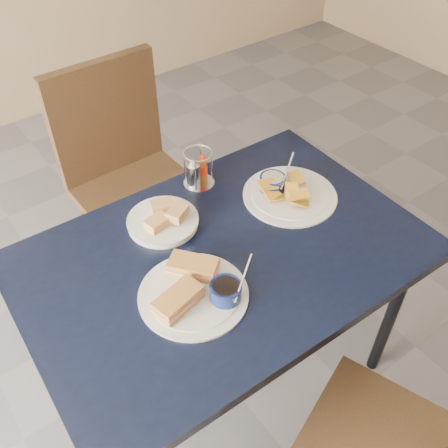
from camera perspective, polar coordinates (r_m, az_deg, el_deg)
ground at (r=2.12m, az=1.15°, el=-18.36°), size 6.00×6.00×0.00m
dining_table at (r=1.58m, az=-0.00°, el=-4.81°), size 1.25×0.85×0.75m
chair_far at (r=2.18m, az=-11.18°, el=6.48°), size 0.48×0.46×1.01m
sandwich_plate at (r=1.41m, az=-3.24°, el=-7.41°), size 0.32×0.31×0.12m
plantain_plate at (r=1.73m, az=6.96°, el=3.73°), size 0.32×0.32×0.12m
bread_basket at (r=1.62m, az=-6.90°, el=0.47°), size 0.23×0.23×0.07m
condiment_caddy at (r=1.75m, az=-3.09°, el=6.05°), size 0.11×0.11×0.14m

